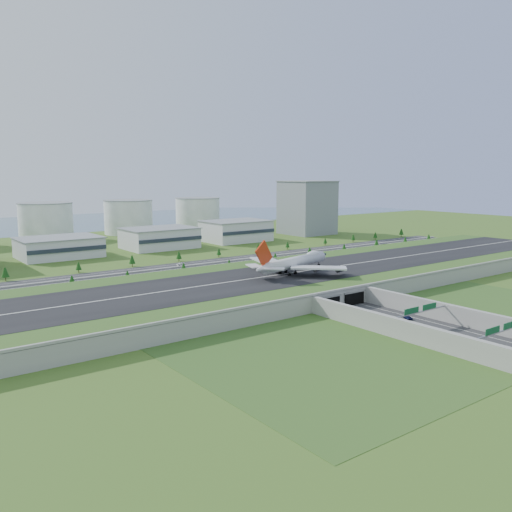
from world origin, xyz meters
TOP-DOWN VIEW (x-y plane):
  - ground at (0.00, 0.00)m, footprint 1200.00×1200.00m
  - airfield_deck at (0.00, -0.09)m, footprint 520.00×100.00m
  - underpass_road at (0.00, -99.42)m, footprint 38.80×120.40m
  - sign_gantry_near at (0.00, -95.04)m, footprint 38.70×0.70m
  - sign_gantry_far at (0.00, -130.04)m, footprint 38.70×0.70m
  - north_expressway at (0.00, 95.00)m, footprint 560.00×36.00m
  - tree_row at (21.29, 95.29)m, footprint 498.36×48.59m
  - hangar_mid_a at (-60.00, 190.00)m, footprint 58.00×42.00m
  - hangar_mid_b at (25.00, 190.00)m, footprint 58.00×42.00m
  - hangar_mid_c at (105.00, 190.00)m, footprint 58.00×42.00m
  - office_tower at (200.00, 195.00)m, footprint 46.00×46.00m
  - fuel_tank_b at (-35.00, 310.00)m, footprint 50.00×50.00m
  - fuel_tank_c at (50.00, 310.00)m, footprint 50.00×50.00m
  - fuel_tank_d at (135.00, 310.00)m, footprint 50.00×50.00m
  - bay_water at (0.00, 480.00)m, footprint 1200.00×260.00m
  - boeing_747 at (13.03, -0.04)m, footprint 68.75×64.16m
  - car_0 at (-7.00, -90.44)m, footprint 2.35×4.09m
  - car_1 at (-9.69, -117.96)m, footprint 3.53×5.32m
  - car_2 at (8.07, -82.83)m, footprint 4.22×5.66m
  - car_5 at (67.06, 100.87)m, footprint 4.54×3.12m
  - car_6 at (197.14, 88.64)m, footprint 6.34×4.80m
  - car_7 at (-3.76, 102.24)m, footprint 6.22×3.68m

SIDE VIEW (x-z plane):
  - ground at x=0.00m, z-range 0.00..0.00m
  - bay_water at x=0.00m, z-range 0.00..0.06m
  - north_expressway at x=0.00m, z-range 0.00..0.12m
  - car_0 at x=-7.00m, z-range 0.12..1.43m
  - car_5 at x=67.06m, z-range 0.12..1.54m
  - car_2 at x=8.07m, z-range 0.12..1.55m
  - car_6 at x=197.14m, z-range 0.12..1.72m
  - car_1 at x=-9.69m, z-range 0.12..1.78m
  - car_7 at x=-3.76m, z-range 0.12..1.81m
  - underpass_road at x=0.00m, z-range -0.57..7.43m
  - airfield_deck at x=0.00m, z-range -0.48..8.72m
  - tree_row at x=21.29m, z-range 0.49..8.75m
  - sign_gantry_near at x=0.00m, z-range 2.05..11.85m
  - sign_gantry_far at x=0.00m, z-range 2.05..11.85m
  - hangar_mid_a at x=-60.00m, z-range 0.00..15.00m
  - hangar_mid_b at x=25.00m, z-range 0.00..17.00m
  - hangar_mid_c at x=105.00m, z-range 0.00..19.00m
  - boeing_747 at x=13.03m, z-range 3.29..25.00m
  - fuel_tank_b at x=-35.00m, z-range 0.00..35.00m
  - fuel_tank_c at x=50.00m, z-range 0.00..35.00m
  - fuel_tank_d at x=135.00m, z-range 0.00..35.00m
  - office_tower at x=200.00m, z-range 0.00..55.00m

